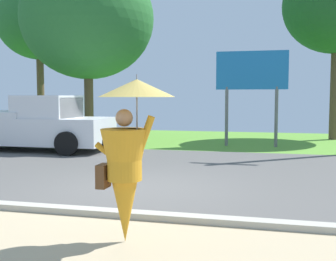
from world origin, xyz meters
name	(u,v)px	position (x,y,z in m)	size (l,w,h in m)	color
ground_plane	(170,167)	(0.00, 2.95, -0.05)	(40.00, 22.00, 0.20)	#565451
monk_pedestrian	(127,158)	(0.87, -3.03, 1.08)	(1.05, 0.95, 2.13)	orange
pickup_truck	(36,125)	(-5.22, 4.94, 0.87)	(5.20, 2.28, 1.88)	silver
roadside_billboard	(252,77)	(1.92, 7.78, 2.55)	(2.60, 0.12, 3.50)	slate
tree_left_far	(88,19)	(-4.47, 7.65, 4.89)	(5.22, 5.22, 7.27)	brown
tree_right_mid	(39,22)	(-8.74, 11.28, 5.57)	(4.18, 4.18, 7.49)	brown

